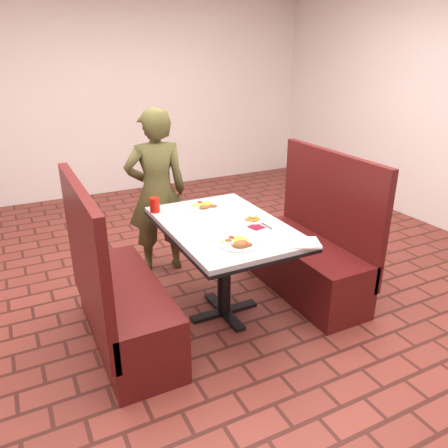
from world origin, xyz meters
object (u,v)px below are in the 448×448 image
Objects in this scene: diner_person at (157,193)px; red_tumbler at (155,205)px; booth_bench_left at (119,302)px; dining_table at (224,236)px; booth_bench_right at (310,255)px; plantain_plate at (252,220)px; near_dinner_plate at (238,241)px; far_dinner_plate at (205,205)px.

diner_person is 0.52m from red_tumbler.
diner_person is at bearing 57.00° from booth_bench_left.
booth_bench_right reaches higher than dining_table.
booth_bench_left is 7.16× the size of plantain_plate.
plantain_plate is (0.21, -0.04, 0.11)m from dining_table.
diner_person is 8.84× the size of plantain_plate.
booth_bench_right is 7.16× the size of plantain_plate.
booth_bench_right is 1.43m from diner_person.
booth_bench_right reaches higher than near_dinner_plate.
far_dinner_plate is (-0.78, 0.37, 0.44)m from booth_bench_right.
diner_person reaches higher than booth_bench_left.
diner_person reaches higher than red_tumbler.
near_dinner_plate is (0.71, -0.37, 0.45)m from booth_bench_left.
booth_bench_right is 10.62× the size of red_tumbler.
booth_bench_left reaches higher than near_dinner_plate.
red_tumbler is at bearing 46.71° from booth_bench_left.
booth_bench_right reaches higher than plantain_plate.
plantain_plate is at bearing -2.43° from booth_bench_left.
booth_bench_right is 4.83× the size of far_dinner_plate.
far_dinner_plate is at bearing 86.75° from dining_table.
diner_person is at bearing 69.80° from red_tumbler.
far_dinner_plate is at bearing 117.67° from diner_person.
diner_person is at bearing 135.92° from booth_bench_right.
far_dinner_plate is at bearing 81.86° from near_dinner_plate.
booth_bench_right is at bearing 0.00° from dining_table.
diner_person is at bearing 111.61° from plantain_plate.
booth_bench_right is (1.60, 0.00, 0.00)m from booth_bench_left.
far_dinner_plate is 0.46m from plantain_plate.
far_dinner_plate is at bearing 154.24° from booth_bench_right.
plantain_plate reaches higher than dining_table.
red_tumbler reaches higher than plantain_plate.
plantain_plate is 1.48× the size of red_tumbler.
red_tumbler reaches higher than far_dinner_plate.
near_dinner_plate is (-0.08, -0.37, 0.12)m from dining_table.
diner_person is at bearing 94.22° from near_dinner_plate.
booth_bench_left is 1.00× the size of booth_bench_right.
near_dinner_plate is 2.22× the size of red_tumbler.
dining_table is 0.97m from diner_person.
booth_bench_left is at bearing -133.29° from red_tumbler.
booth_bench_left is 0.92m from near_dinner_plate.
dining_table is 0.86m from booth_bench_left.
booth_bench_left is at bearing 65.18° from diner_person.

